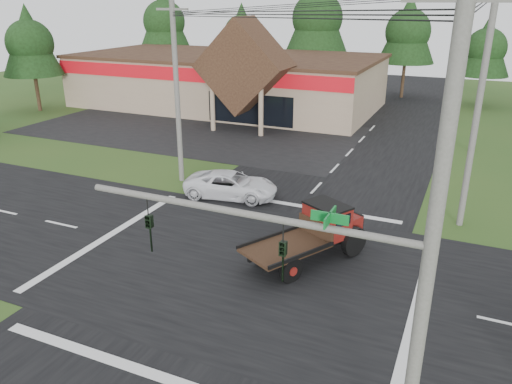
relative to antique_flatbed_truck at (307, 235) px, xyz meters
The scene contains 18 objects.
ground 2.91m from the antique_flatbed_truck, 146.64° to the right, with size 120.00×120.00×0.00m, color #294D1B.
road_ns 2.91m from the antique_flatbed_truck, 146.64° to the right, with size 12.00×120.00×0.02m, color black.
road_ew 2.91m from the antique_flatbed_truck, 146.64° to the right, with size 120.00×12.00×0.02m, color black.
parking_apron 23.92m from the antique_flatbed_truck, 132.77° to the left, with size 28.00×14.00×0.02m, color black.
cvs_building 33.37m from the antique_flatbed_truck, 122.53° to the left, with size 30.40×18.20×9.19m.
traffic_signal_mast 10.19m from the antique_flatbed_truck, 68.15° to the right, with size 8.12×0.24×7.00m.
utility_pole_nr 11.32m from the antique_flatbed_truck, 59.51° to the right, with size 2.00×0.30×11.00m.
utility_pole_nw 12.84m from the antique_flatbed_truck, 147.41° to the left, with size 2.00×0.30×10.50m.
utility_pole_ne 9.91m from the antique_flatbed_truck, 48.53° to the left, with size 2.00×0.30×11.50m.
utility_pole_n 21.82m from the antique_flatbed_truck, 74.29° to the left, with size 2.00×0.30×11.20m.
tree_row_a 50.70m from the antique_flatbed_truck, 129.90° to the left, with size 6.72×6.72×12.12m.
tree_row_b 46.56m from the antique_flatbed_truck, 118.73° to the left, with size 5.60×5.60×10.10m.
tree_row_c 42.06m from the antique_flatbed_truck, 107.18° to the left, with size 7.28×7.28×13.13m.
tree_row_d 41.07m from the antique_flatbed_truck, 93.14° to the left, with size 6.16×6.16×11.11m.
tree_row_e 39.27m from the antique_flatbed_truck, 81.47° to the left, with size 5.04×5.04×9.09m.
tree_side_w 39.31m from the antique_flatbed_truck, 151.56° to the left, with size 5.60×5.60×10.10m.
antique_flatbed_truck is the anchor object (origin of this frame).
white_pickup 8.16m from the antique_flatbed_truck, 139.51° to the left, with size 2.38×5.15×1.43m, color white.
Camera 1 is at (7.88, -16.57, 10.39)m, focal length 35.00 mm.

